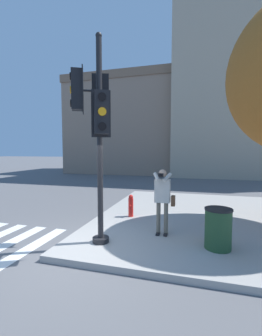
# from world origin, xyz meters

# --- Properties ---
(ground_plane) EXTENTS (160.00, 160.00, 0.00)m
(ground_plane) POSITION_xyz_m (0.00, 0.00, 0.00)
(ground_plane) COLOR #5B5B5E
(sidewalk_corner) EXTENTS (8.00, 8.00, 0.15)m
(sidewalk_corner) POSITION_xyz_m (3.50, 3.50, 0.07)
(sidewalk_corner) COLOR #9E9B96
(sidewalk_corner) RESTS_ON ground_plane
(traffic_signal_pole) EXTENTS (1.06, 1.27, 4.91)m
(traffic_signal_pole) POSITION_xyz_m (0.39, 0.47, 3.15)
(traffic_signal_pole) COLOR black
(traffic_signal_pole) RESTS_ON sidewalk_corner
(person_photographer) EXTENTS (0.58, 0.54, 1.73)m
(person_photographer) POSITION_xyz_m (1.85, 1.43, 1.19)
(person_photographer) COLOR black
(person_photographer) RESTS_ON sidewalk_corner
(fire_hydrant) EXTENTS (0.17, 0.23, 0.75)m
(fire_hydrant) POSITION_xyz_m (0.60, 2.78, 0.52)
(fire_hydrant) COLOR red
(fire_hydrant) RESTS_ON sidewalk_corner
(trash_bin) EXTENTS (0.61, 0.61, 0.92)m
(trash_bin) POSITION_xyz_m (3.18, 0.89, 0.61)
(trash_bin) COLOR #234728
(trash_bin) RESTS_ON sidewalk_corner
(building_left) EXTENTS (12.68, 8.42, 10.15)m
(building_left) POSITION_xyz_m (-4.39, 20.51, 5.09)
(building_left) COLOR gray
(building_left) RESTS_ON ground_plane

